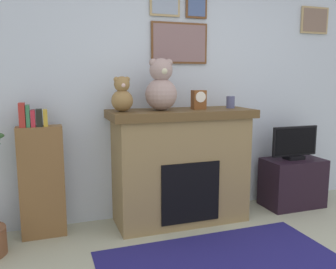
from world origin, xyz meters
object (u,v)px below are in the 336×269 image
(teddy_bear_grey, at_px, (122,96))
(tv_stand, at_px, (292,182))
(television, at_px, (295,144))
(candle_jar, at_px, (230,102))
(mantel_clock, at_px, (199,100))
(teddy_bear_brown, at_px, (161,87))
(bookshelf, at_px, (41,178))
(fireplace, at_px, (181,165))

(teddy_bear_grey, bearing_deg, tv_stand, -0.41)
(teddy_bear_grey, bearing_deg, television, -0.45)
(candle_jar, height_order, teddy_bear_grey, teddy_bear_grey)
(candle_jar, bearing_deg, television, -1.11)
(tv_stand, distance_m, mantel_clock, 1.52)
(teddy_bear_brown, bearing_deg, tv_stand, -0.50)
(bookshelf, height_order, candle_jar, candle_jar)
(fireplace, xyz_separation_m, television, (1.35, -0.03, 0.15))
(bookshelf, height_order, mantel_clock, mantel_clock)
(fireplace, distance_m, candle_jar, 0.82)
(bookshelf, relative_size, television, 2.19)
(tv_stand, height_order, teddy_bear_brown, teddy_bear_brown)
(mantel_clock, distance_m, teddy_bear_grey, 0.77)
(mantel_clock, bearing_deg, bookshelf, 176.69)
(bookshelf, bearing_deg, candle_jar, -2.63)
(fireplace, distance_m, teddy_bear_brown, 0.81)
(bookshelf, bearing_deg, television, -2.17)
(bookshelf, distance_m, teddy_bear_grey, 1.04)
(bookshelf, xyz_separation_m, mantel_clock, (1.51, -0.09, 0.68))
(tv_stand, relative_size, mantel_clock, 3.54)
(candle_jar, xyz_separation_m, mantel_clock, (-0.36, -0.00, 0.03))
(television, xyz_separation_m, candle_jar, (-0.81, 0.02, 0.48))
(mantel_clock, bearing_deg, tv_stand, -0.63)
(television, bearing_deg, fireplace, 178.58)
(teddy_bear_grey, distance_m, teddy_bear_brown, 0.38)
(fireplace, xyz_separation_m, bookshelf, (-1.33, 0.07, -0.02))
(fireplace, bearing_deg, teddy_bear_brown, -175.01)
(fireplace, bearing_deg, mantel_clock, -6.04)
(fireplace, xyz_separation_m, candle_jar, (0.54, -0.02, 0.62))
(tv_stand, height_order, teddy_bear_grey, teddy_bear_grey)
(fireplace, relative_size, candle_jar, 11.66)
(fireplace, bearing_deg, bookshelf, 177.07)
(fireplace, relative_size, bookshelf, 1.15)
(television, height_order, teddy_bear_grey, teddy_bear_grey)
(candle_jar, bearing_deg, tv_stand, -1.01)
(teddy_bear_grey, bearing_deg, candle_jar, 0.02)
(fireplace, distance_m, bookshelf, 1.33)
(bookshelf, height_order, teddy_bear_brown, teddy_bear_brown)
(bookshelf, bearing_deg, tv_stand, -2.14)
(television, xyz_separation_m, teddy_bear_brown, (-1.56, 0.02, 0.64))
(television, relative_size, mantel_clock, 3.02)
(mantel_clock, relative_size, teddy_bear_brown, 0.38)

